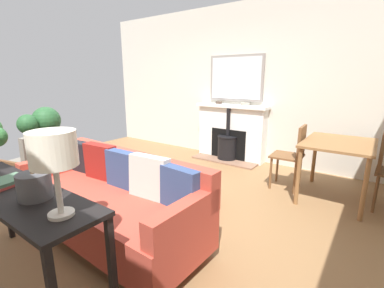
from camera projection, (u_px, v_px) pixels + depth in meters
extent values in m
cube|color=olive|center=(136.00, 200.00, 3.38)|extent=(5.00, 5.92, 0.01)
cube|color=beige|center=(231.00, 84.00, 5.01)|extent=(0.12, 5.92, 2.79)
cube|color=brown|center=(223.00, 161.00, 4.91)|extent=(0.31, 1.23, 0.03)
cube|color=white|center=(231.00, 133.00, 5.01)|extent=(0.25, 1.30, 0.98)
cube|color=black|center=(229.00, 144.00, 4.98)|extent=(0.06, 0.70, 0.55)
cylinder|color=black|center=(227.00, 148.00, 4.96)|extent=(0.36, 0.36, 0.41)
cylinder|color=black|center=(228.00, 136.00, 4.91)|extent=(0.38, 0.38, 0.02)
cylinder|color=black|center=(228.00, 122.00, 4.84)|extent=(0.07, 0.07, 0.51)
cube|color=white|center=(232.00, 106.00, 4.87)|extent=(0.30, 1.38, 0.05)
cube|color=gray|center=(236.00, 78.00, 4.85)|extent=(0.04, 1.05, 0.82)
cube|color=silver|center=(235.00, 78.00, 4.83)|extent=(0.01, 0.97, 0.74)
cylinder|color=#47382D|center=(219.00, 103.00, 5.04)|extent=(0.12, 0.12, 0.05)
torus|color=#47382D|center=(219.00, 102.00, 5.04)|extent=(0.12, 0.12, 0.01)
cylinder|color=#9E9384|center=(245.00, 104.00, 4.74)|extent=(0.16, 0.16, 0.05)
torus|color=#9E9384|center=(245.00, 103.00, 4.73)|extent=(0.16, 0.16, 0.01)
cylinder|color=#B2B2B7|center=(36.00, 219.00, 2.83)|extent=(0.04, 0.04, 0.10)
cylinder|color=#B2B2B7|center=(88.00, 198.00, 3.30)|extent=(0.04, 0.04, 0.10)
cylinder|color=#B2B2B7|center=(199.00, 251.00, 2.30)|extent=(0.04, 0.04, 0.10)
cube|color=#B74233|center=(107.00, 212.00, 2.51)|extent=(0.84, 2.02, 0.35)
cube|color=#B74233|center=(132.00, 168.00, 2.68)|extent=(0.20, 2.00, 0.34)
cube|color=#B74233|center=(55.00, 165.00, 3.00)|extent=(0.74, 0.14, 0.20)
cube|color=#B74233|center=(184.00, 216.00, 1.89)|extent=(0.74, 0.14, 0.20)
cube|color=black|center=(80.00, 157.00, 3.06)|extent=(0.16, 0.37, 0.37)
cube|color=maroon|center=(101.00, 162.00, 2.82)|extent=(0.15, 0.40, 0.40)
cube|color=#334775|center=(123.00, 170.00, 2.61)|extent=(0.12, 0.38, 0.38)
cube|color=beige|center=(150.00, 178.00, 2.39)|extent=(0.16, 0.41, 0.40)
cube|color=#334775|center=(180.00, 189.00, 2.18)|extent=(0.15, 0.37, 0.37)
cylinder|color=#B2B2B7|center=(153.00, 200.00, 3.28)|extent=(0.03, 0.03, 0.09)
cylinder|color=#B2B2B7|center=(185.00, 213.00, 2.95)|extent=(0.03, 0.03, 0.09)
cylinder|color=#B2B2B7|center=(177.00, 189.00, 3.59)|extent=(0.03, 0.03, 0.09)
cylinder|color=#B2B2B7|center=(208.00, 200.00, 3.26)|extent=(0.03, 0.03, 0.09)
cube|color=#B74233|center=(180.00, 186.00, 3.23)|extent=(0.58, 0.70, 0.28)
cube|color=brown|center=(40.00, 168.00, 4.03)|extent=(0.05, 0.05, 0.35)
cube|color=brown|center=(6.00, 180.00, 3.57)|extent=(0.05, 0.05, 0.35)
cube|color=brown|center=(63.00, 172.00, 3.84)|extent=(0.05, 0.05, 0.35)
cube|color=brown|center=(30.00, 185.00, 3.39)|extent=(0.05, 0.05, 0.35)
cube|color=slate|center=(33.00, 162.00, 3.66)|extent=(0.71, 0.68, 0.08)
cube|color=slate|center=(44.00, 148.00, 3.51)|extent=(0.61, 0.23, 0.39)
cube|color=brown|center=(52.00, 150.00, 3.92)|extent=(0.15, 0.53, 0.04)
cube|color=brown|center=(9.00, 163.00, 3.35)|extent=(0.15, 0.53, 0.04)
cube|color=black|center=(6.00, 203.00, 2.49)|extent=(0.04, 0.04, 0.73)
cube|color=black|center=(112.00, 270.00, 1.63)|extent=(0.04, 0.04, 0.73)
cube|color=black|center=(15.00, 192.00, 1.83)|extent=(0.42, 1.60, 0.03)
cylinder|color=beige|center=(61.00, 214.00, 1.48)|extent=(0.14, 0.14, 0.02)
cylinder|color=beige|center=(58.00, 190.00, 1.45)|extent=(0.03, 0.03, 0.27)
cylinder|color=white|center=(53.00, 149.00, 1.39)|extent=(0.24, 0.24, 0.19)
cylinder|color=#4C4C51|center=(35.00, 186.00, 1.68)|extent=(0.20, 0.20, 0.17)
cylinder|color=brown|center=(30.00, 156.00, 1.63)|extent=(0.02, 0.02, 0.22)
sphere|color=#26562D|center=(28.00, 124.00, 1.50)|extent=(0.11, 0.11, 0.11)
sphere|color=#26562D|center=(46.00, 120.00, 1.59)|extent=(0.16, 0.16, 0.16)
sphere|color=#2D6633|center=(37.00, 132.00, 1.71)|extent=(0.10, 0.10, 0.10)
cube|color=#B23833|center=(6.00, 184.00, 1.90)|extent=(0.27, 0.22, 0.02)
cube|color=#4C7056|center=(6.00, 181.00, 1.90)|extent=(0.29, 0.23, 0.02)
cylinder|color=olive|center=(314.00, 159.00, 3.87)|extent=(0.05, 0.05, 0.72)
cylinder|color=olive|center=(298.00, 177.00, 3.17)|extent=(0.05, 0.05, 0.72)
cylinder|color=olive|center=(369.00, 168.00, 3.49)|extent=(0.05, 0.05, 0.72)
cylinder|color=olive|center=(364.00, 190.00, 2.79)|extent=(0.05, 0.05, 0.72)
cube|color=olive|center=(339.00, 143.00, 3.24)|extent=(0.99, 0.77, 0.03)
cylinder|color=brown|center=(277.00, 167.00, 3.92)|extent=(0.03, 0.03, 0.46)
cylinder|color=brown|center=(271.00, 173.00, 3.66)|extent=(0.03, 0.03, 0.46)
cylinder|color=brown|center=(300.00, 171.00, 3.75)|extent=(0.03, 0.03, 0.46)
cylinder|color=brown|center=(295.00, 178.00, 3.49)|extent=(0.03, 0.03, 0.46)
cube|color=brown|center=(287.00, 156.00, 3.65)|extent=(0.42, 0.42, 0.02)
cube|color=brown|center=(302.00, 142.00, 3.50)|extent=(0.36, 0.05, 0.42)
cylinder|color=brown|center=(375.00, 194.00, 3.00)|extent=(0.03, 0.03, 0.46)
cylinder|color=brown|center=(377.00, 186.00, 3.24)|extent=(0.03, 0.03, 0.46)
cube|color=brown|center=(382.00, 151.00, 3.01)|extent=(0.36, 0.05, 0.43)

